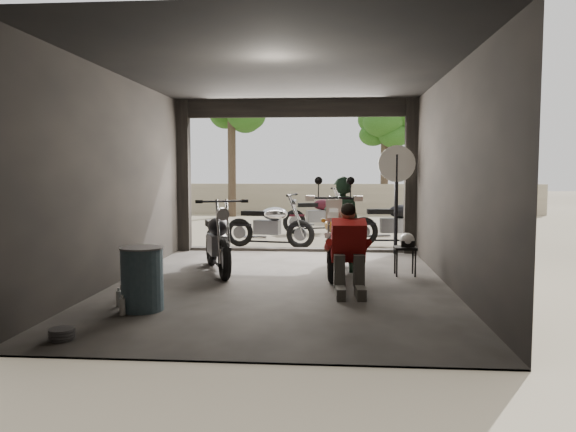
# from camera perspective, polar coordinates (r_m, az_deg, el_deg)

# --- Properties ---
(ground) EXTENTS (80.00, 80.00, 0.00)m
(ground) POSITION_cam_1_polar(r_m,az_deg,el_deg) (8.58, -0.76, -7.01)
(ground) COLOR #7A6D56
(ground) RESTS_ON ground
(garage) EXTENTS (7.00, 7.13, 3.20)m
(garage) POSITION_cam_1_polar(r_m,az_deg,el_deg) (8.96, -0.44, 1.74)
(garage) COLOR #2D2B28
(garage) RESTS_ON ground
(boundary_wall) EXTENTS (18.00, 0.30, 1.20)m
(boundary_wall) POSITION_cam_1_polar(r_m,az_deg,el_deg) (22.41, 2.57, 1.76)
(boundary_wall) COLOR gray
(boundary_wall) RESTS_ON ground
(tree_left) EXTENTS (2.20, 2.20, 5.60)m
(tree_left) POSITION_cam_1_polar(r_m,az_deg,el_deg) (21.32, -5.77, 10.70)
(tree_left) COLOR #382B1E
(tree_left) RESTS_ON ground
(tree_right) EXTENTS (2.20, 2.20, 5.00)m
(tree_right) POSITION_cam_1_polar(r_m,az_deg,el_deg) (22.53, 9.83, 9.24)
(tree_right) COLOR #382B1E
(tree_right) RESTS_ON ground
(main_bike) EXTENTS (0.95, 2.08, 1.35)m
(main_bike) POSITION_cam_1_polar(r_m,az_deg,el_deg) (9.34, 4.89, -1.86)
(main_bike) COLOR beige
(main_bike) RESTS_ON ground
(left_bike) EXTENTS (1.38, 2.03, 1.27)m
(left_bike) POSITION_cam_1_polar(r_m,az_deg,el_deg) (9.55, -7.19, -1.99)
(left_bike) COLOR black
(left_bike) RESTS_ON ground
(outside_bike_a) EXTENTS (1.91, 1.08, 1.22)m
(outside_bike_a) POSITION_cam_1_polar(r_m,az_deg,el_deg) (12.56, -1.90, -0.48)
(outside_bike_a) COLOR black
(outside_bike_a) RESTS_ON ground
(outside_bike_b) EXTENTS (1.99, 1.42, 1.25)m
(outside_bike_b) POSITION_cam_1_polar(r_m,az_deg,el_deg) (15.54, 3.19, 0.55)
(outside_bike_b) COLOR #3C0E18
(outside_bike_b) RESTS_ON ground
(outside_bike_c) EXTENTS (1.93, 0.92, 1.27)m
(outside_bike_c) POSITION_cam_1_polar(r_m,az_deg,el_deg) (13.01, 10.95, -0.27)
(outside_bike_c) COLOR black
(outside_bike_c) RESTS_ON ground
(rider) EXTENTS (0.60, 0.40, 1.63)m
(rider) POSITION_cam_1_polar(r_m,az_deg,el_deg) (9.47, 5.51, -0.93)
(rider) COLOR black
(rider) RESTS_ON ground
(mechanic) EXTENTS (0.68, 0.89, 1.24)m
(mechanic) POSITION_cam_1_polar(r_m,az_deg,el_deg) (7.75, 6.24, -3.65)
(mechanic) COLOR #B11E17
(mechanic) RESTS_ON ground
(stool) EXTENTS (0.35, 0.35, 0.49)m
(stool) POSITION_cam_1_polar(r_m,az_deg,el_deg) (9.37, 11.81, -3.52)
(stool) COLOR black
(stool) RESTS_ON ground
(helmet) EXTENTS (0.29, 0.30, 0.23)m
(helmet) POSITION_cam_1_polar(r_m,az_deg,el_deg) (9.32, 12.01, -2.39)
(helmet) COLOR silver
(helmet) RESTS_ON stool
(oil_drum) EXTENTS (0.68, 0.68, 0.79)m
(oil_drum) POSITION_cam_1_polar(r_m,az_deg,el_deg) (7.13, -14.59, -6.31)
(oil_drum) COLOR #374F5C
(oil_drum) RESTS_ON ground
(sign_post) EXTENTS (0.75, 0.08, 2.24)m
(sign_post) POSITION_cam_1_polar(r_m,az_deg,el_deg) (11.60, 10.96, 3.41)
(sign_post) COLOR black
(sign_post) RESTS_ON ground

